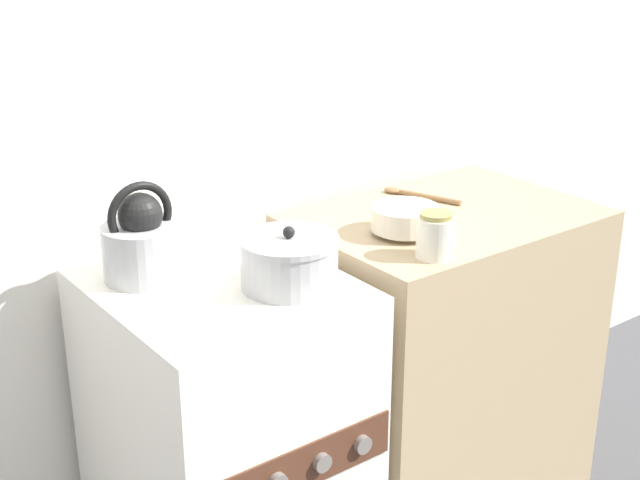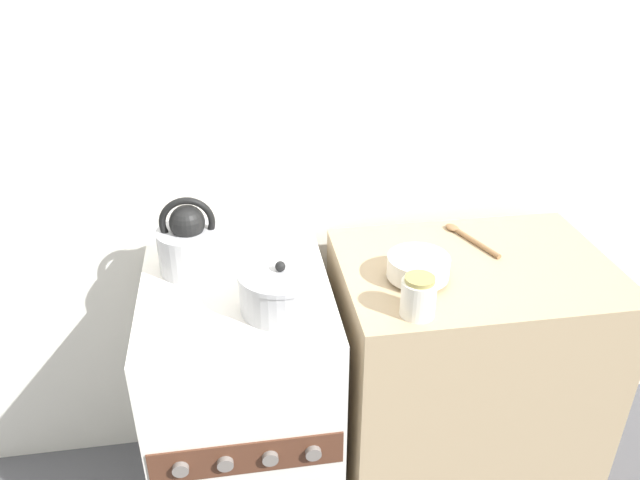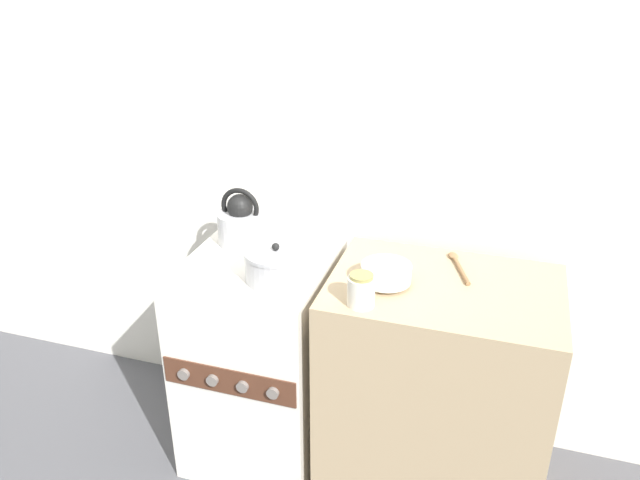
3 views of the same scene
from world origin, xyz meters
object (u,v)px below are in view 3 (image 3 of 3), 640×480
cooking_pot (276,265)px  storage_jar (361,290)px  stove (262,358)px  enamel_bowl (386,273)px  kettle (241,223)px

cooking_pot → storage_jar: bearing=-19.3°
cooking_pot → storage_jar: (0.34, -0.12, 0.02)m
stove → enamel_bowl: size_ratio=5.10×
cooking_pot → enamel_bowl: cooking_pot is taller
stove → cooking_pot: 0.53m
enamel_bowl → storage_jar: storage_jar is taller
stove → kettle: size_ratio=3.80×
kettle → enamel_bowl: kettle is taller
kettle → cooking_pot: (0.24, -0.24, -0.03)m
kettle → storage_jar: size_ratio=2.09×
kettle → storage_jar: kettle is taller
storage_jar → enamel_bowl: bearing=73.1°
stove → kettle: (-0.12, 0.14, 0.54)m
kettle → cooking_pot: kettle is taller
enamel_bowl → cooking_pot: bearing=-174.1°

